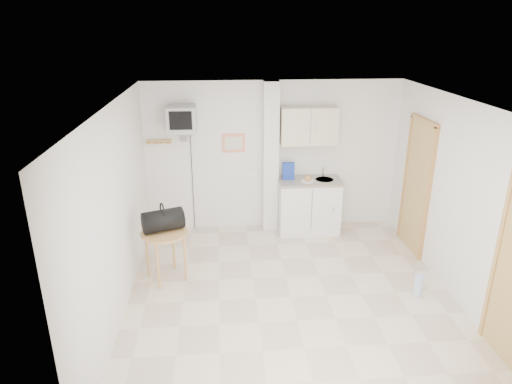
{
  "coord_description": "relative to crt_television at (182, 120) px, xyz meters",
  "views": [
    {
      "loc": [
        -0.85,
        -5.02,
        3.37
      ],
      "look_at": [
        -0.41,
        0.6,
        1.25
      ],
      "focal_mm": 32.0,
      "sensor_mm": 36.0,
      "label": 1
    }
  ],
  "objects": [
    {
      "name": "crt_television",
      "position": [
        0.0,
        0.0,
        0.0
      ],
      "size": [
        0.44,
        0.45,
        2.15
      ],
      "color": "slate",
      "rests_on": "ground"
    },
    {
      "name": "room_envelope",
      "position": [
        1.69,
        -1.93,
        -0.4
      ],
      "size": [
        4.24,
        4.54,
        2.55
      ],
      "color": "white",
      "rests_on": "ground"
    },
    {
      "name": "ground",
      "position": [
        1.45,
        -2.02,
        -1.94
      ],
      "size": [
        4.5,
        4.5,
        0.0
      ],
      "primitive_type": "plane",
      "color": "beige",
      "rests_on": "ground"
    },
    {
      "name": "duffel_bag",
      "position": [
        -0.21,
        -1.38,
        -1.07
      ],
      "size": [
        0.61,
        0.47,
        0.4
      ],
      "rotation": [
        0.0,
        0.0,
        0.37
      ],
      "color": "black",
      "rests_on": "round_table"
    },
    {
      "name": "round_table",
      "position": [
        -0.2,
        -1.43,
        -1.32
      ],
      "size": [
        0.63,
        0.63,
        0.72
      ],
      "rotation": [
        0.0,
        0.0,
        -0.28
      ],
      "color": "tan",
      "rests_on": "ground"
    },
    {
      "name": "kitchenette",
      "position": [
        2.02,
        -0.02,
        -1.13
      ],
      "size": [
        1.03,
        0.58,
        2.1
      ],
      "color": "white",
      "rests_on": "ground"
    },
    {
      "name": "water_bottle",
      "position": [
        3.09,
        -2.13,
        -1.78
      ],
      "size": [
        0.12,
        0.12,
        0.35
      ],
      "color": "#ADC3E4",
      "rests_on": "ground"
    }
  ]
}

